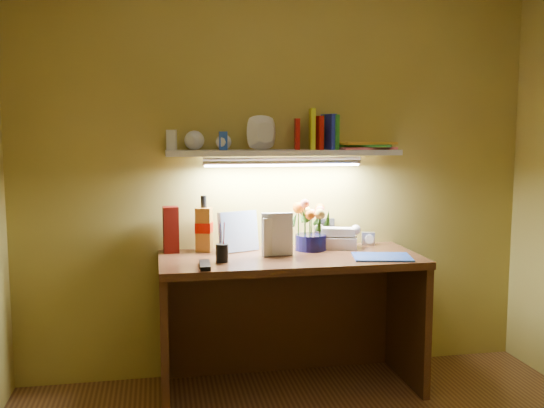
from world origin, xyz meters
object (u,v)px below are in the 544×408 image
(flower_bouquet, at_px, (311,223))
(whisky_bottle, at_px, (204,223))
(telephone, at_px, (337,236))
(desk_clock, at_px, (368,239))
(desk, at_px, (290,323))

(flower_bouquet, distance_m, whisky_bottle, 0.60)
(whisky_bottle, bearing_deg, telephone, -2.96)
(telephone, xyz_separation_m, desk_clock, (0.21, 0.05, -0.03))
(telephone, distance_m, whisky_bottle, 0.77)
(telephone, bearing_deg, desk, -133.44)
(desk, relative_size, telephone, 6.26)
(desk, distance_m, whisky_bottle, 0.73)
(desk, bearing_deg, desk_clock, 23.32)
(telephone, xyz_separation_m, whisky_bottle, (-0.76, 0.04, 0.09))
(flower_bouquet, distance_m, desk_clock, 0.40)
(desk_clock, xyz_separation_m, whisky_bottle, (-0.97, -0.01, 0.12))
(whisky_bottle, bearing_deg, desk_clock, 0.40)
(telephone, relative_size, whisky_bottle, 0.71)
(flower_bouquet, relative_size, telephone, 1.39)
(desk, height_order, whisky_bottle, whisky_bottle)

